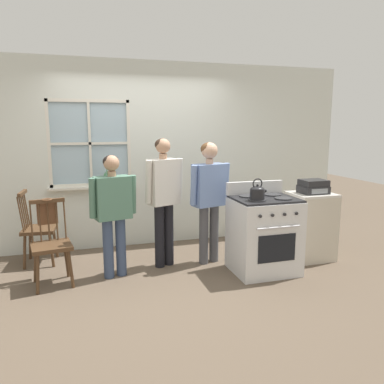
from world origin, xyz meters
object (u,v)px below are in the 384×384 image
(kettle, at_px, (257,192))
(stereo, at_px, (313,187))
(person_adult_right, at_px, (209,190))
(handbag, at_px, (47,212))
(stove, at_px, (264,234))
(chair_by_window, at_px, (51,246))
(chair_near_wall, at_px, (38,230))
(potted_plant, at_px, (106,181))
(person_elderly_left, at_px, (113,206))
(side_counter, at_px, (310,226))
(person_teen_center, at_px, (164,192))

(kettle, bearing_deg, stereo, 19.45)
(person_adult_right, bearing_deg, handbag, 161.61)
(stove, height_order, stereo, stove)
(chair_by_window, height_order, handbag, same)
(chair_near_wall, height_order, stove, stove)
(potted_plant, distance_m, stereo, 2.86)
(person_elderly_left, distance_m, kettle, 1.68)
(side_counter, bearing_deg, stove, -163.76)
(stove, xyz_separation_m, stereo, (0.82, 0.22, 0.51))
(chair_near_wall, height_order, potted_plant, potted_plant)
(person_elderly_left, xyz_separation_m, stereo, (2.58, -0.14, 0.12))
(potted_plant, xyz_separation_m, side_counter, (2.58, -1.21, -0.55))
(potted_plant, bearing_deg, person_adult_right, -38.11)
(stereo, bearing_deg, chair_by_window, 178.11)
(chair_near_wall, bearing_deg, side_counter, -99.12)
(chair_by_window, relative_size, handbag, 3.14)
(person_adult_right, relative_size, kettle, 6.37)
(handbag, bearing_deg, person_elderly_left, -15.07)
(person_elderly_left, relative_size, person_teen_center, 0.89)
(kettle, bearing_deg, handbag, 163.55)
(kettle, height_order, potted_plant, potted_plant)
(stove, relative_size, kettle, 4.39)
(person_adult_right, xyz_separation_m, side_counter, (1.36, -0.24, -0.51))
(stove, height_order, kettle, kettle)
(person_elderly_left, bearing_deg, chair_by_window, 169.22)
(stove, relative_size, potted_plant, 4.07)
(side_counter, relative_size, stereo, 2.65)
(stove, distance_m, stereo, 0.99)
(chair_near_wall, height_order, person_adult_right, person_adult_right)
(side_counter, height_order, stereo, stereo)
(stove, bearing_deg, chair_near_wall, 157.93)
(person_adult_right, bearing_deg, stove, -57.96)
(person_adult_right, distance_m, stereo, 1.38)
(chair_near_wall, height_order, side_counter, chair_near_wall)
(kettle, bearing_deg, chair_by_window, 168.73)
(chair_by_window, xyz_separation_m, person_teen_center, (1.34, 0.21, 0.51))
(chair_by_window, relative_size, potted_plant, 3.61)
(stereo, bearing_deg, chair_near_wall, 166.04)
(potted_plant, bearing_deg, handbag, -129.73)
(chair_near_wall, xyz_separation_m, person_elderly_left, (0.91, -0.73, 0.41))
(chair_near_wall, relative_size, side_counter, 1.07)
(person_elderly_left, xyz_separation_m, side_counter, (2.58, -0.12, -0.41))
(person_teen_center, xyz_separation_m, person_adult_right, (0.59, -0.05, -0.00))
(kettle, bearing_deg, person_teen_center, 145.22)
(kettle, xyz_separation_m, handbag, (-2.33, 0.69, -0.23))
(handbag, bearing_deg, chair_near_wall, 108.45)
(person_teen_center, height_order, person_adult_right, person_teen_center)
(stove, bearing_deg, person_elderly_left, 168.52)
(person_teen_center, bearing_deg, chair_by_window, 169.07)
(chair_by_window, bearing_deg, handbag, 90.00)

